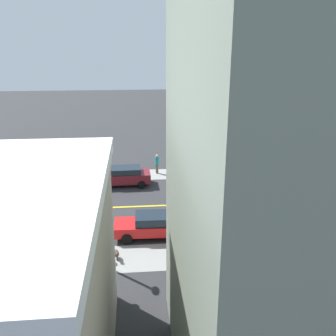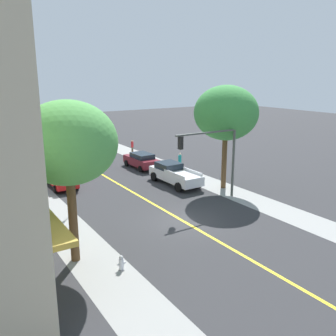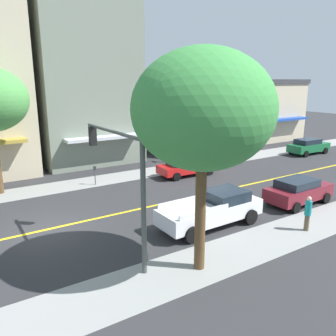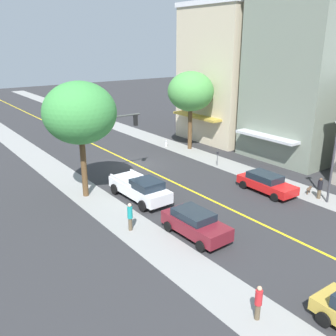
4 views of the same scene
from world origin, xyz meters
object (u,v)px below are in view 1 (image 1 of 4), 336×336
at_px(street_tree_left_near, 233,104).
at_px(pedestrian_black_shirt, 98,244).
at_px(traffic_light_mast, 263,138).
at_px(red_sedan_left_curb, 153,225).
at_px(parking_meter, 273,230).
at_px(maroon_sedan_right_curb, 124,176).
at_px(pedestrian_teal_shirt, 157,163).
at_px(street_lamp, 80,195).
at_px(small_dog, 117,253).
at_px(pedestrian_red_shirt, 45,168).
at_px(white_pickup_truck, 201,174).
at_px(pedestrian_green_shirt, 11,254).

bearing_deg(street_tree_left_near, pedestrian_black_shirt, 141.62).
bearing_deg(street_tree_left_near, traffic_light_mast, -142.91).
bearing_deg(red_sedan_left_curb, parking_meter, 169.13).
height_order(maroon_sedan_right_curb, pedestrian_teal_shirt, pedestrian_teal_shirt).
bearing_deg(street_lamp, maroon_sedan_right_curb, -10.12).
bearing_deg(small_dog, street_tree_left_near, 132.52).
height_order(red_sedan_left_curb, pedestrian_red_shirt, pedestrian_red_shirt).
height_order(traffic_light_mast, white_pickup_truck, traffic_light_mast).
bearing_deg(traffic_light_mast, parking_meter, -14.46).
distance_m(street_lamp, pedestrian_black_shirt, 2.99).
relative_size(traffic_light_mast, street_lamp, 0.94).
bearing_deg(pedestrian_green_shirt, street_lamp, -14.11).
relative_size(street_tree_left_near, red_sedan_left_curb, 1.80).
bearing_deg(maroon_sedan_right_curb, street_lamp, 78.62).
distance_m(street_tree_left_near, street_lamp, 17.85).
xyz_separation_m(pedestrian_red_shirt, pedestrian_teal_shirt, (0.21, -9.82, 0.10)).
height_order(parking_meter, pedestrian_teal_shirt, pedestrian_teal_shirt).
distance_m(red_sedan_left_curb, maroon_sedan_right_curb, 9.02).
xyz_separation_m(street_tree_left_near, traffic_light_mast, (-2.65, -2.00, -2.40)).
distance_m(street_lamp, pedestrian_teal_shirt, 14.66).
distance_m(traffic_light_mast, pedestrian_teal_shirt, 9.52).
relative_size(parking_meter, pedestrian_black_shirt, 0.85).
bearing_deg(street_tree_left_near, pedestrian_teal_shirt, 88.96).
xyz_separation_m(red_sedan_left_curb, pedestrian_black_shirt, (-2.15, 3.15, 0.08)).
height_order(street_lamp, maroon_sedan_right_curb, street_lamp).
distance_m(street_lamp, maroon_sedan_right_curb, 11.39).
bearing_deg(pedestrian_red_shirt, street_lamp, -17.03).
xyz_separation_m(street_tree_left_near, white_pickup_truck, (-2.89, 3.10, -5.34)).
bearing_deg(traffic_light_mast, pedestrian_green_shirt, -55.67).
bearing_deg(parking_meter, pedestrian_teal_shirt, 24.72).
bearing_deg(traffic_light_mast, white_pickup_truck, -87.30).
height_order(maroon_sedan_right_curb, pedestrian_red_shirt, pedestrian_red_shirt).
xyz_separation_m(traffic_light_mast, pedestrian_teal_shirt, (2.77, 8.65, -2.87)).
bearing_deg(pedestrian_black_shirt, pedestrian_green_shirt, -21.40).
distance_m(street_lamp, red_sedan_left_curb, 5.31).
height_order(street_lamp, red_sedan_left_curb, street_lamp).
xyz_separation_m(street_lamp, pedestrian_black_shirt, (-0.10, -0.75, -2.89)).
xyz_separation_m(parking_meter, traffic_light_mast, (10.26, -2.65, 2.93)).
bearing_deg(white_pickup_truck, street_lamp, 50.69).
distance_m(street_tree_left_near, small_dog, 17.88).
height_order(maroon_sedan_right_curb, pedestrian_black_shirt, pedestrian_black_shirt).
height_order(traffic_light_mast, pedestrian_red_shirt, traffic_light_mast).
height_order(traffic_light_mast, maroon_sedan_right_curb, traffic_light_mast).
bearing_deg(street_tree_left_near, maroon_sedan_right_curb, 105.24).
height_order(parking_meter, traffic_light_mast, traffic_light_mast).
bearing_deg(parking_meter, small_dog, 95.56).
xyz_separation_m(parking_meter, small_dog, (-0.88, 9.09, -0.54)).
distance_m(maroon_sedan_right_curb, pedestrian_green_shirt, 12.98).
xyz_separation_m(parking_meter, pedestrian_red_shirt, (12.82, 15.82, -0.04)).
xyz_separation_m(traffic_light_mast, street_lamp, (-10.79, 13.48, -0.10)).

